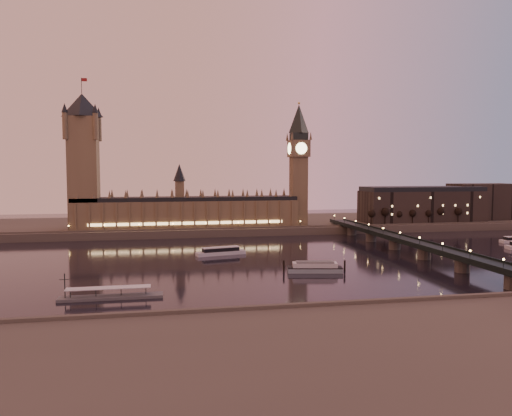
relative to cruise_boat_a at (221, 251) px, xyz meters
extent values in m
plane|color=black|center=(24.90, -19.40, -2.20)|extent=(700.00, 700.00, 0.00)
cube|color=#423D35|center=(54.90, 145.60, 0.80)|extent=(560.00, 130.00, 6.00)
cube|color=brown|center=(-15.10, 101.60, 14.80)|extent=(180.00, 26.00, 22.00)
cube|color=black|center=(-15.10, 101.60, 27.40)|extent=(180.00, 22.00, 3.20)
cube|color=#FFCC7F|center=(-15.10, 88.10, 8.80)|extent=(153.00, 0.25, 2.20)
cube|color=brown|center=(-95.10, 101.60, 47.80)|extent=(22.00, 22.00, 88.00)
cone|color=black|center=(-95.10, 101.60, 100.80)|extent=(31.68, 31.68, 18.00)
cylinder|color=black|center=(-95.10, 101.60, 115.80)|extent=(0.44, 0.44, 12.00)
cube|color=maroon|center=(-92.90, 101.60, 120.30)|extent=(4.00, 0.15, 2.50)
cube|color=brown|center=(78.90, 101.60, 32.80)|extent=(13.00, 13.00, 58.00)
cube|color=brown|center=(78.90, 101.60, 68.80)|extent=(16.00, 16.00, 14.00)
cylinder|color=#FFEAA5|center=(78.90, 93.42, 68.80)|extent=(9.60, 0.35, 9.60)
cylinder|color=#FFEAA5|center=(70.72, 101.60, 68.80)|extent=(0.35, 9.60, 9.60)
cube|color=black|center=(78.90, 101.60, 78.80)|extent=(13.00, 13.00, 6.00)
cone|color=black|center=(78.90, 101.60, 93.80)|extent=(17.68, 17.68, 24.00)
sphere|color=gold|center=(78.90, 101.60, 106.80)|extent=(2.00, 2.00, 2.00)
cube|color=black|center=(116.90, -19.40, 5.80)|extent=(13.00, 260.00, 2.00)
cube|color=black|center=(110.60, -19.40, 7.30)|extent=(0.60, 260.00, 1.00)
cube|color=black|center=(123.20, -19.40, 7.30)|extent=(0.60, 260.00, 1.00)
cube|color=black|center=(196.90, 107.60, 17.80)|extent=(110.00, 36.00, 28.00)
cube|color=black|center=(196.90, 107.60, 33.80)|extent=(108.00, 34.00, 4.00)
cube|color=black|center=(266.90, 119.60, 20.80)|extent=(60.00, 30.00, 34.00)
cylinder|color=black|center=(140.24, 89.60, 8.58)|extent=(0.70, 0.70, 9.55)
sphere|color=black|center=(140.24, 89.60, 13.56)|extent=(6.36, 6.36, 6.36)
cylinder|color=black|center=(153.53, 89.60, 8.58)|extent=(0.70, 0.70, 9.55)
sphere|color=black|center=(153.53, 89.60, 13.56)|extent=(6.36, 6.36, 6.36)
cylinder|color=black|center=(166.81, 89.60, 8.58)|extent=(0.70, 0.70, 9.55)
sphere|color=black|center=(166.81, 89.60, 13.56)|extent=(6.36, 6.36, 6.36)
cylinder|color=black|center=(180.10, 89.60, 8.58)|extent=(0.70, 0.70, 9.55)
sphere|color=black|center=(180.10, 89.60, 13.56)|extent=(6.36, 6.36, 6.36)
cylinder|color=black|center=(193.39, 89.60, 8.58)|extent=(0.70, 0.70, 9.55)
sphere|color=black|center=(193.39, 89.60, 13.56)|extent=(6.36, 6.36, 6.36)
cylinder|color=black|center=(206.68, 89.60, 8.58)|extent=(0.70, 0.70, 9.55)
sphere|color=black|center=(206.68, 89.60, 13.56)|extent=(6.36, 6.36, 6.36)
cylinder|color=black|center=(219.97, 89.60, 8.58)|extent=(0.70, 0.70, 9.55)
sphere|color=black|center=(219.97, 89.60, 13.56)|extent=(6.36, 6.36, 6.36)
cube|color=silver|center=(0.00, 0.00, -1.05)|extent=(31.90, 13.30, 2.29)
cube|color=black|center=(0.00, 0.00, 1.23)|extent=(23.73, 10.37, 2.29)
cube|color=silver|center=(0.00, 0.00, 2.58)|extent=(24.39, 10.76, 0.42)
cube|color=#7D949F|center=(41.55, -62.05, -1.05)|extent=(29.21, 13.21, 2.29)
cube|color=black|center=(41.55, -62.05, 0.31)|extent=(29.21, 13.21, 0.44)
cube|color=silver|center=(41.55, -62.05, 1.68)|extent=(23.85, 11.33, 2.29)
cube|color=#595B5E|center=(41.55, -62.05, 3.14)|extent=(20.22, 9.78, 0.62)
cylinder|color=black|center=(25.98, -58.00, 0.80)|extent=(0.97, 0.97, 5.99)
cylinder|color=black|center=(57.12, -64.10, 0.80)|extent=(0.97, 0.97, 5.99)
cube|color=#595B5E|center=(-57.34, -97.31, -1.60)|extent=(42.06, 7.01, 1.20)
cube|color=silver|center=(-58.34, -97.31, 2.36)|extent=(34.05, 6.01, 0.30)
cylinder|color=black|center=(-75.36, -97.31, 4.01)|extent=(0.40, 0.40, 10.01)
cylinder|color=black|center=(-75.36, -97.31, 6.51)|extent=(4.01, 0.24, 0.24)
camera|label=1|loc=(-37.10, -307.21, 50.68)|focal=35.00mm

